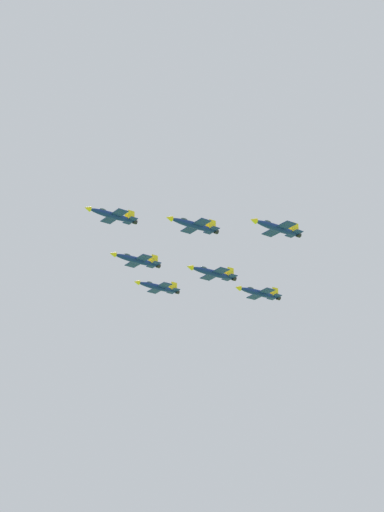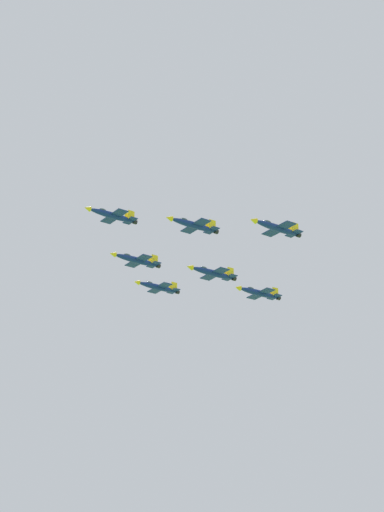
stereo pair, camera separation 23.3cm
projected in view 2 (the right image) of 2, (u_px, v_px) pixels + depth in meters
jet_lead at (112, 215)px, 222.96m from camera, size 14.08×8.89×2.98m
jet_left_wingman at (193, 225)px, 220.08m from camera, size 14.37×9.09×3.04m
jet_right_wingman at (136, 260)px, 238.66m from camera, size 14.63×9.24×3.10m
jet_left_outer at (277, 228)px, 217.90m from camera, size 14.92×9.37×3.15m
jet_right_outer at (158, 287)px, 255.72m from camera, size 14.12×8.94×2.99m
jet_slot_rear at (213, 273)px, 235.43m from camera, size 14.68×9.29×3.11m
jet_trailing at (259, 293)px, 242.37m from camera, size 14.21×9.00×3.01m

